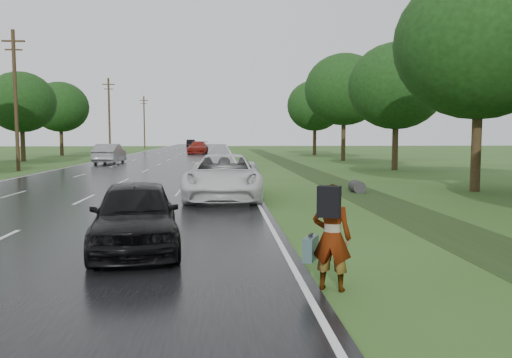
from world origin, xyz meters
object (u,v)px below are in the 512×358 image
object	(u,v)px
white_pickup	(224,176)
pedestrian	(330,236)
silver_sedan	(110,154)
dark_sedan	(136,215)

from	to	relation	value
white_pickup	pedestrian	bearing A→B (deg)	-79.88
pedestrian	silver_sedan	xyz separation A→B (m)	(-11.66, 37.18, 0.02)
white_pickup	silver_sedan	distance (m)	27.15
pedestrian	dark_sedan	distance (m)	4.79
white_pickup	silver_sedan	bearing A→B (deg)	113.72
dark_sedan	silver_sedan	size ratio (longest dim) A/B	0.84
pedestrian	dark_sedan	bearing A→B (deg)	-16.01
white_pickup	silver_sedan	xyz separation A→B (m)	(-9.99, 25.24, 0.00)
white_pickup	dark_sedan	distance (m)	9.09
white_pickup	dark_sedan	size ratio (longest dim) A/B	1.41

